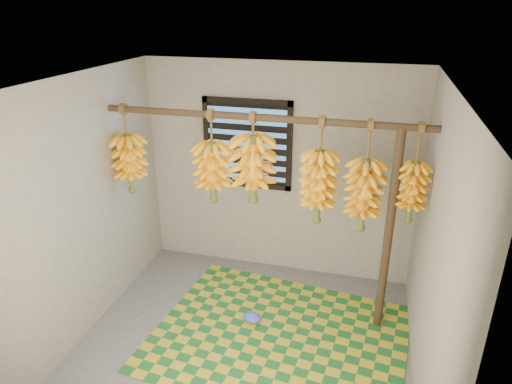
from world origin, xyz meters
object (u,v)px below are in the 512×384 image
(banana_bunch_d, at_px, (318,187))
(support_post, at_px, (388,235))
(banana_bunch_b, at_px, (253,169))
(banana_bunch_f, at_px, (412,192))
(woven_mat, at_px, (279,337))
(banana_bunch_e, at_px, (364,195))
(banana_bunch_a, at_px, (130,164))
(plastic_bag, at_px, (252,317))
(banana_bunch_c, at_px, (213,172))

(banana_bunch_d, bearing_deg, support_post, 0.00)
(banana_bunch_b, relative_size, banana_bunch_f, 0.96)
(woven_mat, relative_size, banana_bunch_d, 2.31)
(banana_bunch_b, xyz_separation_m, banana_bunch_e, (1.02, 0.00, -0.15))
(banana_bunch_a, bearing_deg, plastic_bag, -11.85)
(support_post, distance_m, banana_bunch_f, 0.46)
(banana_bunch_b, height_order, banana_bunch_e, same)
(banana_bunch_a, bearing_deg, banana_bunch_b, 0.00)
(banana_bunch_c, relative_size, banana_bunch_d, 0.91)
(banana_bunch_d, xyz_separation_m, banana_bunch_e, (0.41, 0.00, -0.04))
(support_post, distance_m, plastic_bag, 1.56)
(banana_bunch_c, bearing_deg, banana_bunch_a, 180.00)
(banana_bunch_b, relative_size, banana_bunch_e, 0.84)
(support_post, bearing_deg, banana_bunch_b, 180.00)
(support_post, distance_m, banana_bunch_b, 1.37)
(banana_bunch_c, bearing_deg, banana_bunch_e, 0.00)
(banana_bunch_a, bearing_deg, woven_mat, -15.02)
(banana_bunch_f, bearing_deg, banana_bunch_c, -180.00)
(plastic_bag, bearing_deg, banana_bunch_a, 168.15)
(woven_mat, bearing_deg, plastic_bag, 152.37)
(banana_bunch_d, bearing_deg, banana_bunch_f, 0.00)
(banana_bunch_e, height_order, banana_bunch_f, same)
(woven_mat, distance_m, banana_bunch_c, 1.69)
(banana_bunch_b, bearing_deg, banana_bunch_d, 0.00)
(plastic_bag, height_order, banana_bunch_e, banana_bunch_e)
(woven_mat, distance_m, banana_bunch_a, 2.24)
(banana_bunch_b, bearing_deg, banana_bunch_f, 0.00)
(plastic_bag, relative_size, banana_bunch_f, 0.22)
(woven_mat, xyz_separation_m, banana_bunch_d, (0.24, 0.44, 1.40))
(banana_bunch_b, bearing_deg, support_post, 0.00)
(support_post, xyz_separation_m, banana_bunch_d, (-0.65, 0.00, 0.40))
(plastic_bag, height_order, banana_bunch_f, banana_bunch_f)
(plastic_bag, relative_size, banana_bunch_e, 0.19)
(banana_bunch_e, bearing_deg, banana_bunch_a, -180.00)
(banana_bunch_e, bearing_deg, banana_bunch_c, -180.00)
(banana_bunch_b, bearing_deg, woven_mat, -50.19)
(woven_mat, bearing_deg, banana_bunch_d, 61.14)
(support_post, bearing_deg, banana_bunch_e, 180.00)
(banana_bunch_a, relative_size, banana_bunch_f, 1.00)
(banana_bunch_d, bearing_deg, woven_mat, -118.86)
(banana_bunch_b, height_order, banana_bunch_f, same)
(banana_bunch_f, bearing_deg, banana_bunch_e, 180.00)
(banana_bunch_e, bearing_deg, banana_bunch_f, 0.00)
(woven_mat, relative_size, plastic_bag, 11.71)
(plastic_bag, bearing_deg, banana_bunch_c, 148.50)
(woven_mat, relative_size, banana_bunch_b, 2.67)
(banana_bunch_c, distance_m, banana_bunch_e, 1.42)
(banana_bunch_c, xyz_separation_m, banana_bunch_d, (1.01, 0.00, -0.04))
(banana_bunch_e, distance_m, banana_bunch_f, 0.41)
(plastic_bag, relative_size, banana_bunch_a, 0.22)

